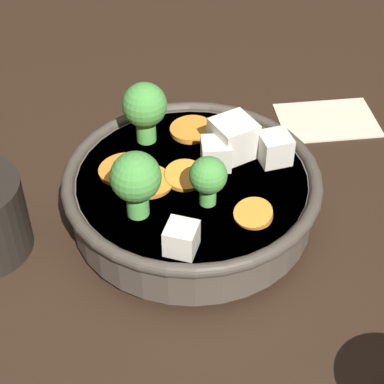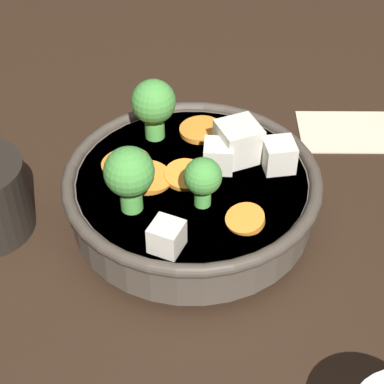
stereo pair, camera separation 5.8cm
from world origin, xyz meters
name	(u,v)px [view 1 (the left image)]	position (x,y,z in m)	size (l,w,h in m)	color
ground_plane	(192,220)	(0.00, 0.00, 0.00)	(3.00, 3.00, 0.00)	black
stirfry_bowl	(191,188)	(0.00, 0.00, 0.04)	(0.23, 0.23, 0.11)	#51473D
napkin	(327,120)	(-0.19, -0.12, 0.00)	(0.12, 0.09, 0.00)	beige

